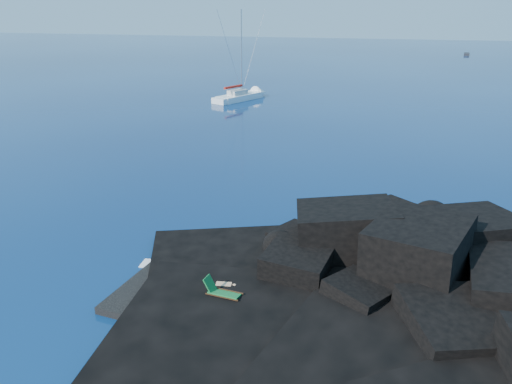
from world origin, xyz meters
TOP-DOWN VIEW (x-y plane):
  - ground at (0.00, 0.00)m, footprint 400.00×400.00m
  - headland at (13.00, 3.00)m, footprint 24.00×24.00m
  - beach at (4.50, 0.50)m, footprint 9.08×6.86m
  - surf_foam at (5.00, 5.00)m, footprint 10.00×8.00m
  - sailboat at (-9.62, 50.26)m, footprint 7.07×11.78m
  - deck_chair at (5.27, 0.02)m, footprint 1.69×0.88m
  - towel at (4.93, 0.89)m, footprint 2.29×1.35m
  - sunbather at (4.93, 0.89)m, footprint 2.06×0.80m
  - marker_cone at (6.55, 2.08)m, footprint 0.41×0.41m
  - distant_boat_a at (29.69, 133.07)m, footprint 1.81×4.50m

SIDE VIEW (x-z plane):
  - ground at x=0.00m, z-range 0.00..0.00m
  - headland at x=13.00m, z-range -1.80..1.80m
  - beach at x=4.50m, z-range -0.35..0.35m
  - surf_foam at x=5.00m, z-range -0.03..0.03m
  - sailboat at x=-9.62m, z-range -6.18..6.18m
  - distant_boat_a at x=29.69m, z-range -0.29..0.29m
  - towel at x=4.93m, z-range 0.35..0.41m
  - sunbather at x=4.93m, z-range 0.41..0.68m
  - marker_cone at x=6.55m, z-range 0.35..0.83m
  - deck_chair at x=5.27m, z-range 0.35..1.47m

